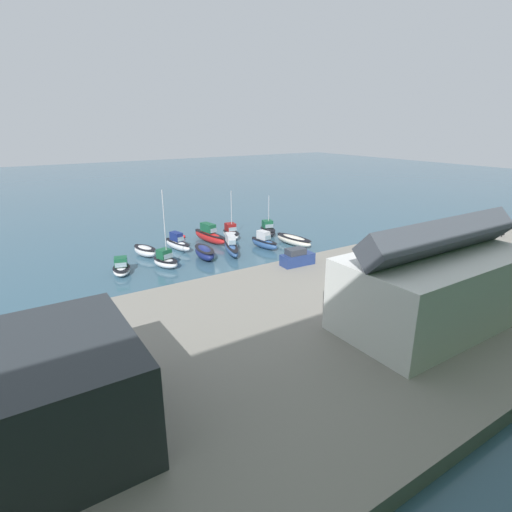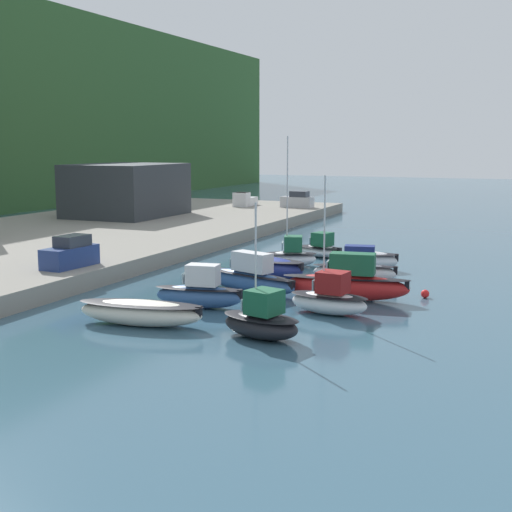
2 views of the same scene
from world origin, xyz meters
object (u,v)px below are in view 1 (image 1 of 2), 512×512
object	(u,v)px
moored_boat_4	(165,261)
mooring_buoy_0	(184,237)
parked_car_2	(297,258)
moored_boat_7	(231,233)
parked_car_0	(445,232)
moored_boat_0	(294,240)
pickup_truck_0	(383,255)
moored_boat_2	(231,246)
moored_boat_1	(264,242)
moored_boat_10	(145,251)
dog_on_quay	(502,234)
moored_boat_8	(210,235)
person_on_quay	(425,259)
moored_boat_5	(121,268)
moored_boat_6	(268,230)
moored_boat_3	(204,252)
moored_boat_9	(178,243)

from	to	relation	value
moored_boat_4	mooring_buoy_0	distance (m)	14.06
moored_boat_4	parked_car_2	distance (m)	17.22
moored_boat_7	parked_car_0	bearing A→B (deg)	146.33
moored_boat_0	pickup_truck_0	size ratio (longest dim) A/B	1.54
moored_boat_4	moored_boat_7	xyz separation A→B (m)	(-14.09, -7.55, 0.01)
moored_boat_2	moored_boat_7	xyz separation A→B (m)	(-3.76, -6.69, -0.06)
moored_boat_1	moored_boat_10	bearing A→B (deg)	-28.50
moored_boat_1	mooring_buoy_0	distance (m)	14.30
moored_boat_10	dog_on_quay	world-z (taller)	dog_on_quay
moored_boat_8	pickup_truck_0	bearing A→B (deg)	109.89
moored_boat_0	person_on_quay	bearing A→B (deg)	96.36
moored_boat_0	moored_boat_5	size ratio (longest dim) A/B	1.61
moored_boat_1	pickup_truck_0	world-z (taller)	pickup_truck_0
moored_boat_5	moored_boat_6	world-z (taller)	moored_boat_6
moored_boat_3	moored_boat_7	bearing A→B (deg)	-131.49
moored_boat_1	moored_boat_2	xyz separation A→B (m)	(5.31, -0.82, 0.02)
moored_boat_9	pickup_truck_0	world-z (taller)	pickup_truck_0
parked_car_2	parked_car_0	bearing A→B (deg)	87.79
moored_boat_5	moored_boat_8	distance (m)	17.07
moored_boat_1	moored_boat_4	xyz separation A→B (m)	(15.64, 0.04, -0.05)
parked_car_2	moored_boat_1	bearing A→B (deg)	169.65
moored_boat_10	parked_car_0	size ratio (longest dim) A/B	1.18
parked_car_0	pickup_truck_0	size ratio (longest dim) A/B	0.89
parked_car_2	person_on_quay	distance (m)	15.57
moored_boat_3	moored_boat_4	world-z (taller)	moored_boat_4
moored_boat_5	parked_car_0	size ratio (longest dim) A/B	1.08
moored_boat_6	person_on_quay	bearing A→B (deg)	115.13
parked_car_0	mooring_buoy_0	size ratio (longest dim) A/B	7.99
moored_boat_0	moored_boat_8	bearing A→B (deg)	-46.96
moored_boat_2	moored_boat_10	distance (m)	12.26
moored_boat_6	parked_car_0	size ratio (longest dim) A/B	1.61
moored_boat_0	moored_boat_4	distance (m)	20.53
moored_boat_3	moored_boat_8	distance (m)	8.21
moored_boat_2	moored_boat_3	world-z (taller)	moored_boat_2
moored_boat_6	moored_boat_7	bearing A→B (deg)	-0.27
moored_boat_5	moored_boat_7	size ratio (longest dim) A/B	0.58
moored_boat_9	mooring_buoy_0	distance (m)	6.32
moored_boat_6	moored_boat_1	bearing A→B (deg)	65.70
moored_boat_4	moored_boat_10	size ratio (longest dim) A/B	2.05
moored_boat_3	moored_boat_8	world-z (taller)	moored_boat_8
moored_boat_2	moored_boat_4	bearing A→B (deg)	24.22
moored_boat_4	dog_on_quay	xyz separation A→B (m)	(-47.64, 18.40, 0.80)
moored_boat_0	moored_boat_4	world-z (taller)	moored_boat_4
moored_boat_5	mooring_buoy_0	world-z (taller)	moored_boat_5
moored_boat_2	pickup_truck_0	xyz separation A→B (m)	(-12.52, 17.17, 1.09)
moored_boat_0	moored_boat_2	distance (m)	10.34
moored_boat_9	parked_car_2	xyz separation A→B (m)	(-8.53, 17.82, 1.22)
moored_boat_4	person_on_quay	distance (m)	32.73
moored_boat_3	mooring_buoy_0	xyz separation A→B (m)	(-1.70, -11.38, -0.62)
moored_boat_4	moored_boat_10	world-z (taller)	moored_boat_4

